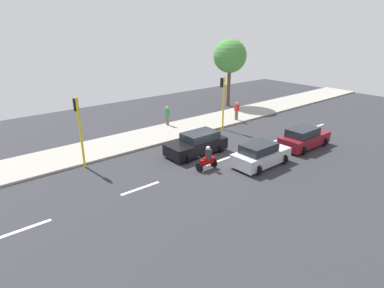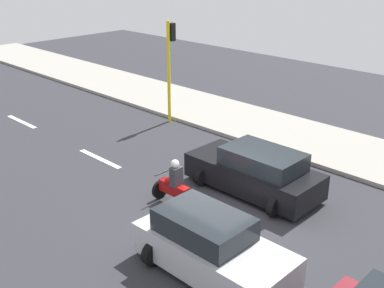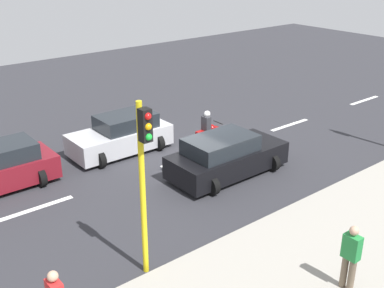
% 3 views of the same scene
% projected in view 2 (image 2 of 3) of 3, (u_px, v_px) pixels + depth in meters
% --- Properties ---
extents(ground_plane, '(40.00, 60.00, 0.10)m').
position_uv_depth(ground_plane, '(221.00, 218.00, 14.30)').
color(ground_plane, '#2D2D33').
extents(sidewalk, '(4.00, 60.00, 0.15)m').
position_uv_depth(sidewalk, '(339.00, 149.00, 18.90)').
color(sidewalk, '#9E998E').
rests_on(sidewalk, ground).
extents(lane_stripe_mid, '(0.20, 2.40, 0.01)m').
position_uv_depth(lane_stripe_mid, '(221.00, 216.00, 14.28)').
color(lane_stripe_mid, white).
rests_on(lane_stripe_mid, ground).
extents(lane_stripe_south, '(0.20, 2.40, 0.01)m').
position_uv_depth(lane_stripe_south, '(100.00, 159.00, 18.16)').
color(lane_stripe_south, white).
rests_on(lane_stripe_south, ground).
extents(lane_stripe_far_south, '(0.20, 2.40, 0.01)m').
position_uv_depth(lane_stripe_far_south, '(22.00, 122.00, 22.03)').
color(lane_stripe_far_south, white).
rests_on(lane_stripe_far_south, ground).
extents(car_silver, '(2.17, 3.97, 1.52)m').
position_uv_depth(car_silver, '(211.00, 247.00, 11.55)').
color(car_silver, '#B7B7BC').
rests_on(car_silver, ground).
extents(car_black, '(2.27, 4.40, 1.52)m').
position_uv_depth(car_black, '(255.00, 172.00, 15.46)').
color(car_black, black).
rests_on(car_black, ground).
extents(motorcycle, '(0.60, 1.30, 1.53)m').
position_uv_depth(motorcycle, '(174.00, 186.00, 14.68)').
color(motorcycle, black).
rests_on(motorcycle, ground).
extents(traffic_light_midblock, '(0.49, 0.24, 4.50)m').
position_uv_depth(traffic_light_midblock, '(170.00, 57.00, 21.07)').
color(traffic_light_midblock, yellow).
rests_on(traffic_light_midblock, ground).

